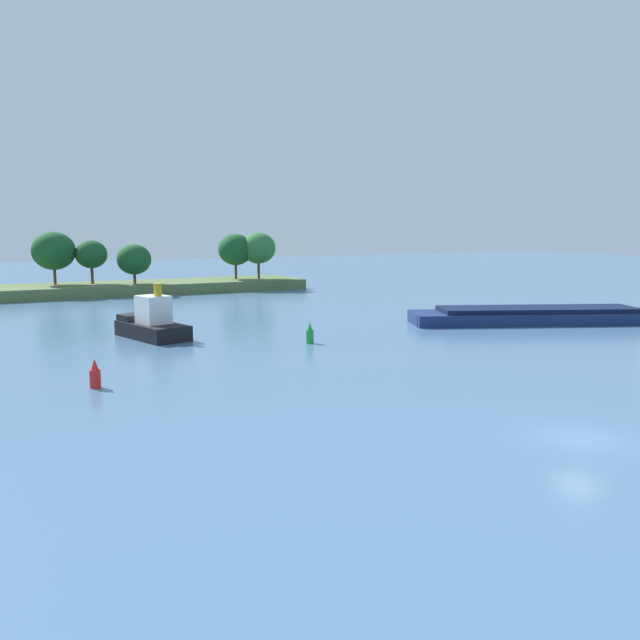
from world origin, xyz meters
TOP-DOWN VIEW (x-y plane):
  - ground_plane at (0.00, 0.00)m, footprint 400.00×400.00m
  - treeline_island at (-17.33, 85.48)m, footprint 91.01×12.39m
  - tugboat at (-10.85, 40.27)m, footprint 5.57×8.98m
  - cargo_barge at (30.74, 29.71)m, footprint 30.26×17.74m
  - channel_buoy_red at (-19.08, 22.06)m, footprint 0.70×0.70m
  - channel_buoy_green at (0.88, 30.64)m, footprint 0.70×0.70m

SIDE VIEW (x-z plane):
  - ground_plane at x=0.00m, z-range 0.00..0.00m
  - channel_buoy_red at x=-19.08m, z-range -0.14..1.76m
  - channel_buoy_green at x=0.88m, z-range -0.14..1.76m
  - cargo_barge at x=30.74m, z-range -1.96..3.88m
  - tugboat at x=-10.85m, z-range -1.25..3.97m
  - treeline_island at x=-17.33m, z-range -1.95..7.78m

